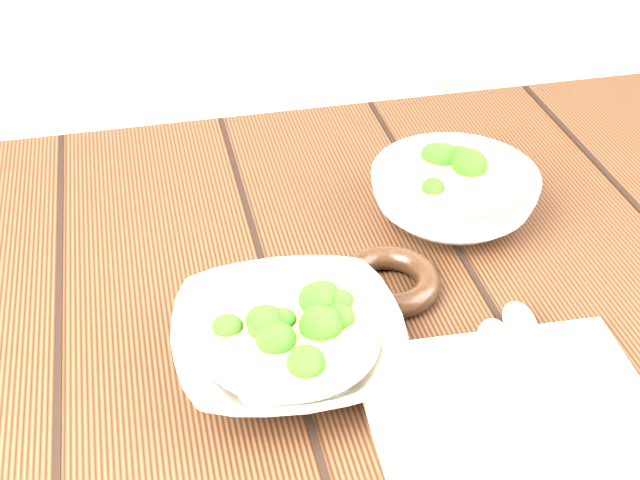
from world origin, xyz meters
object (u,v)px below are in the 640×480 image
table (301,402)px  napkin (514,415)px  trivet (389,281)px  soup_bowl_front (289,344)px  soup_bowl_back (453,194)px

table → napkin: bearing=-50.4°
trivet → napkin: trivet is taller
soup_bowl_front → trivet: size_ratio=2.06×
table → trivet: size_ratio=11.97×
table → soup_bowl_front: bearing=-108.3°
soup_bowl_front → soup_bowl_back: (0.22, 0.19, 0.00)m
table → soup_bowl_front: 0.16m
soup_bowl_front → trivet: soup_bowl_front is taller
soup_bowl_back → napkin: bearing=-99.9°
soup_bowl_back → table: bearing=-148.6°
table → soup_bowl_front: (-0.02, -0.07, 0.15)m
table → napkin: 0.26m
soup_bowl_front → napkin: (0.17, -0.10, -0.02)m
table → soup_bowl_back: (0.19, 0.12, 0.15)m
trivet → table: bearing=-173.0°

